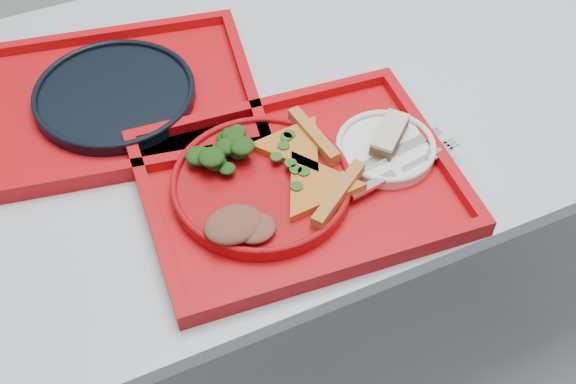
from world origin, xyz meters
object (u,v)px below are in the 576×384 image
(tray_main, at_px, (299,185))
(navy_plate, at_px, (115,96))
(tray_far, at_px, (117,102))
(dinner_plate, at_px, (262,186))
(dessert_bar, at_px, (390,135))

(tray_main, distance_m, navy_plate, 0.35)
(tray_far, height_order, dinner_plate, dinner_plate)
(dinner_plate, xyz_separation_m, dessert_bar, (0.21, -0.00, 0.02))
(tray_main, xyz_separation_m, dinner_plate, (-0.05, 0.01, 0.02))
(tray_main, relative_size, navy_plate, 1.73)
(dessert_bar, bearing_deg, tray_main, 142.81)
(tray_main, distance_m, tray_far, 0.35)
(dinner_plate, xyz_separation_m, navy_plate, (-0.14, 0.28, -0.00))
(navy_plate, distance_m, dessert_bar, 0.45)
(tray_main, xyz_separation_m, dessert_bar, (0.16, 0.01, 0.03))
(tray_main, relative_size, tray_far, 1.00)
(navy_plate, bearing_deg, dinner_plate, -63.22)
(tray_far, bearing_deg, dinner_plate, -52.64)
(dinner_plate, bearing_deg, dessert_bar, -0.04)
(dessert_bar, bearing_deg, dinner_plate, 139.15)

